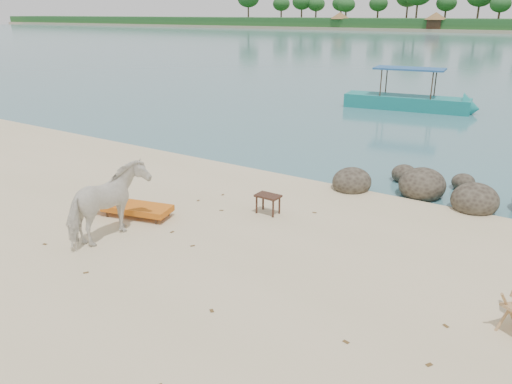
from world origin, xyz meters
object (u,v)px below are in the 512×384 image
side_table (268,205)px  boulders (445,193)px  cow (109,205)px  lounge_chair (137,205)px  boat_near (409,75)px

side_table → boulders: bearing=47.2°
boulders → cow: size_ratio=3.36×
side_table → lounge_chair: lounge_chair is taller
boulders → side_table: 4.73m
side_table → lounge_chair: size_ratio=0.29×
cow → boat_near: (0.34, 18.82, 0.86)m
boulders → lounge_chair: bearing=-137.6°
boulders → lounge_chair: 7.79m
boulders → side_table: size_ratio=10.90×
cow → lounge_chair: cow is taller
boat_near → boulders: bearing=-75.9°
boulders → cow: (-5.30, -6.43, 0.61)m
boulders → side_table: bearing=-133.7°
lounge_chair → boat_near: boat_near is taller
cow → lounge_chair: bearing=-73.3°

